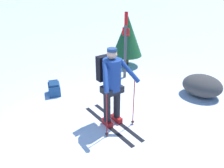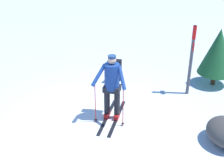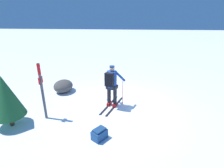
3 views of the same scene
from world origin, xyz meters
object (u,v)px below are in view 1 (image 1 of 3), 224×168
(skier, at_px, (111,82))
(trail_marker, at_px, (126,41))
(pine_tree, at_px, (128,36))
(dropped_backpack, at_px, (54,89))
(rock_boulder, at_px, (202,86))

(skier, height_order, trail_marker, trail_marker)
(skier, height_order, pine_tree, pine_tree)
(skier, relative_size, pine_tree, 0.98)
(skier, xyz_separation_m, pine_tree, (1.65, -3.32, 0.08))
(dropped_backpack, xyz_separation_m, pine_tree, (-0.45, -3.13, 0.93))
(pine_tree, bearing_deg, dropped_backpack, 81.83)
(pine_tree, bearing_deg, trail_marker, 118.36)
(rock_boulder, bearing_deg, skier, 62.98)
(pine_tree, bearing_deg, rock_boulder, 164.58)
(dropped_backpack, bearing_deg, trail_marker, -114.70)
(trail_marker, bearing_deg, dropped_backpack, 65.30)
(rock_boulder, bearing_deg, dropped_backpack, 34.43)
(trail_marker, relative_size, pine_tree, 1.15)
(dropped_backpack, xyz_separation_m, rock_boulder, (-3.38, -2.32, 0.12))
(trail_marker, bearing_deg, pine_tree, -61.64)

